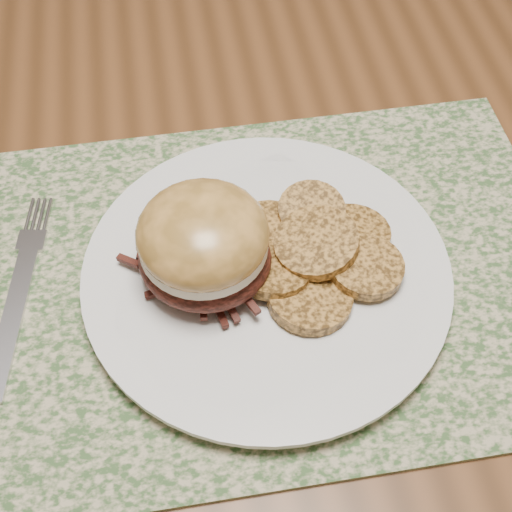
{
  "coord_description": "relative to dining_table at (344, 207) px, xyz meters",
  "views": [
    {
      "loc": [
        -0.16,
        -0.43,
        1.2
      ],
      "look_at": [
        -0.11,
        -0.13,
        0.79
      ],
      "focal_mm": 50.0,
      "sensor_mm": 36.0,
      "label": 1
    }
  ],
  "objects": [
    {
      "name": "ground",
      "position": [
        0.0,
        0.0,
        -0.67
      ],
      "size": [
        3.5,
        3.5,
        0.0
      ],
      "primitive_type": "plane",
      "color": "brown",
      "rests_on": "ground"
    },
    {
      "name": "dining_table",
      "position": [
        0.0,
        0.0,
        0.0
      ],
      "size": [
        1.5,
        0.9,
        0.75
      ],
      "color": "brown",
      "rests_on": "ground"
    },
    {
      "name": "placemat",
      "position": [
        -0.09,
        -0.12,
        0.08
      ],
      "size": [
        0.45,
        0.33,
        0.0
      ],
      "primitive_type": "cube",
      "color": "#39582D",
      "rests_on": "dining_table"
    },
    {
      "name": "dinner_plate",
      "position": [
        -0.1,
        -0.13,
        0.09
      ],
      "size": [
        0.26,
        0.26,
        0.02
      ],
      "primitive_type": "cylinder",
      "color": "silver",
      "rests_on": "placemat"
    },
    {
      "name": "pork_sandwich",
      "position": [
        -0.15,
        -0.13,
        0.13
      ],
      "size": [
        0.12,
        0.12,
        0.07
      ],
      "rotation": [
        0.0,
        0.0,
        -0.39
      ],
      "color": "black",
      "rests_on": "dinner_plate"
    },
    {
      "name": "roasted_potatoes",
      "position": [
        -0.06,
        -0.13,
        0.11
      ],
      "size": [
        0.15,
        0.15,
        0.03
      ],
      "color": "#AC7632",
      "rests_on": "dinner_plate"
    },
    {
      "name": "fork",
      "position": [
        -0.29,
        -0.11,
        0.09
      ],
      "size": [
        0.05,
        0.18,
        0.0
      ],
      "rotation": [
        0.0,
        0.0,
        -0.17
      ],
      "color": "#B9B9C0",
      "rests_on": "placemat"
    }
  ]
}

